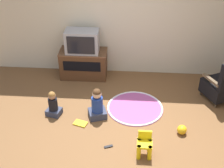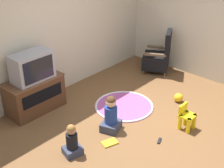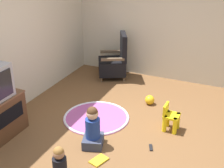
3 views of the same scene
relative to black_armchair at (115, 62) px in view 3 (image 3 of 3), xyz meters
The scene contains 10 objects.
ground_plane 2.39m from the black_armchair, 153.02° to the right, with size 30.00×30.00×0.00m, color brown.
wall_right 1.86m from the black_armchair, 72.56° to the right, with size 0.12×5.18×2.77m.
black_armchair is the anchor object (origin of this frame).
yellow_kid_chair 2.28m from the black_armchair, 133.50° to the right, with size 0.25×0.24×0.44m.
play_mat 1.81m from the black_armchair, 166.26° to the right, with size 1.12×1.12×0.04m.
child_watching_left 3.37m from the black_armchair, 167.65° to the right, with size 0.32×0.29×0.52m.
child_watching_center 2.55m from the black_armchair, 163.31° to the right, with size 0.40×0.37×0.64m.
toy_ball 1.43m from the black_armchair, 128.90° to the right, with size 0.17×0.17×0.17m.
book 2.92m from the black_armchair, 160.46° to the right, with size 0.28×0.23×0.02m.
remote_control 2.67m from the black_armchair, 144.77° to the right, with size 0.16×0.10×0.02m.
Camera 3 is at (-3.68, -1.46, 2.73)m, focal length 50.00 mm.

